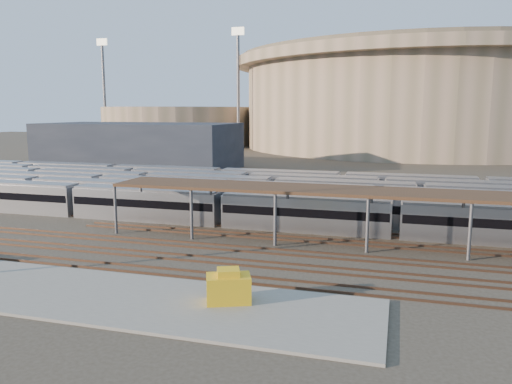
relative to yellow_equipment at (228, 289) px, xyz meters
The scene contains 12 objects.
ground 16.96m from the yellow_equipment, 125.09° to the left, with size 420.00×420.00×0.00m, color #383026.
apron 14.81m from the yellow_equipment, behind, with size 50.00×9.00×0.20m, color gray.
subway_trains 34.33m from the yellow_equipment, 109.56° to the left, with size 124.19×23.90×3.60m.
inspection_shed 22.00m from the yellow_equipment, 55.48° to the left, with size 60.30×6.00×5.30m.
empty_tracks 13.19m from the yellow_equipment, 137.72° to the left, with size 170.00×9.62×0.18m.
stadium 155.36m from the yellow_equipment, 84.33° to the left, with size 124.00×124.00×32.50m.
secondary_arena 159.96m from the yellow_equipment, 115.86° to the left, with size 56.00×56.00×14.00m, color #9D836A.
service_building 82.19m from the yellow_equipment, 123.01° to the left, with size 42.00×20.00×10.00m, color #1E232D.
floodlight_0 131.52m from the yellow_equipment, 107.79° to the left, with size 4.00×1.00×38.40m.
floodlight_1 165.14m from the yellow_equipment, 125.29° to the left, with size 4.00×1.00×38.40m.
floodlight_3 176.05m from the yellow_equipment, 96.47° to the left, with size 4.00×1.00×38.40m.
yellow_equipment is the anchor object (origin of this frame).
Camera 1 is at (20.21, -43.58, 12.74)m, focal length 35.00 mm.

